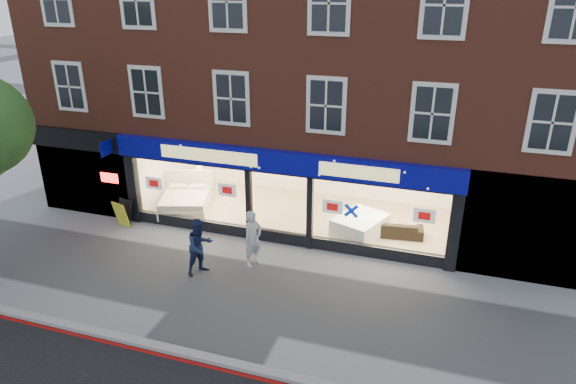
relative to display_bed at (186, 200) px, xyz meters
The scene contains 12 objects.
ground 6.02m from the display_bed, 46.10° to the right, with size 120.00×120.00×0.00m, color gray.
kerb_line 8.53m from the display_bed, 60.72° to the right, with size 60.00×0.10×0.01m, color #8C0A07.
kerb_stone 8.35m from the display_bed, 60.05° to the right, with size 60.00×0.25×0.12m, color gray.
showroom_floor 4.28m from the display_bed, 12.47° to the left, with size 11.00×4.50×0.10m, color tan.
building 7.93m from the display_bed, 32.13° to the left, with size 19.00×8.26×10.30m.
display_bed is the anchor object (origin of this frame).
bedside_table 1.65m from the display_bed, 98.18° to the left, with size 0.45×0.45×0.55m, color brown.
mattress_stack 6.66m from the display_bed, ahead, with size 1.91×2.12×0.69m.
sofa 7.87m from the display_bed, ahead, with size 1.78×0.69×0.52m, color black.
a_board 2.37m from the display_bed, 130.44° to the right, with size 0.63×0.40×0.97m, color gold.
pedestrian_grey 4.84m from the display_bed, 36.54° to the right, with size 0.65×0.43×1.80m, color #B0B4B8.
pedestrian_blue 4.59m from the display_bed, 56.14° to the right, with size 0.86×0.67×1.78m, color #182044.
Camera 1 is at (5.00, -11.36, 8.28)m, focal length 32.00 mm.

